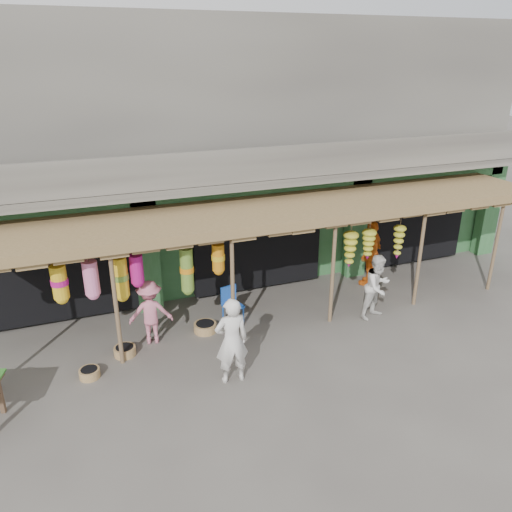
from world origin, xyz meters
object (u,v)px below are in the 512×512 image
object	(u,v)px
blue_chair	(231,302)
person_shopper	(150,312)
person_vendor	(371,253)
person_front	(232,341)
person_right	(378,287)

from	to	relation	value
blue_chair	person_shopper	distance (m)	2.04
blue_chair	person_vendor	xyz separation A→B (m)	(4.32, 0.59, 0.46)
blue_chair	person_front	bearing A→B (deg)	-121.70
person_shopper	person_front	bearing A→B (deg)	131.39
person_front	person_vendor	xyz separation A→B (m)	(5.08, 2.92, 0.04)
person_right	person_shopper	bearing A→B (deg)	153.37
person_right	person_shopper	xyz separation A→B (m)	(-5.41, 0.82, -0.07)
person_vendor	person_shopper	bearing A→B (deg)	-25.37
person_front	person_shopper	bearing A→B (deg)	-56.31
person_front	person_vendor	world-z (taller)	person_vendor
person_right	person_vendor	size ratio (longest dim) A/B	0.87
person_vendor	person_shopper	distance (m)	6.38
blue_chair	person_right	xyz separation A→B (m)	(3.41, -1.12, 0.33)
person_right	person_shopper	size ratio (longest dim) A/B	1.09
person_front	person_shopper	world-z (taller)	person_front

